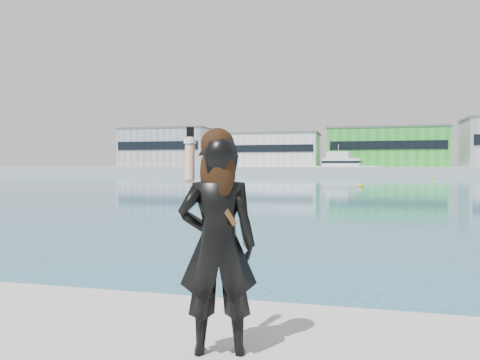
# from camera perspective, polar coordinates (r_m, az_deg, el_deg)

# --- Properties ---
(far_quay) EXTENTS (320.00, 40.00, 2.00)m
(far_quay) POSITION_cam_1_polar(r_m,az_deg,el_deg) (133.95, 13.83, 1.16)
(far_quay) COLOR #9E9E99
(far_quay) RESTS_ON ground
(warehouse_grey_left) EXTENTS (26.52, 16.36, 11.50)m
(warehouse_grey_left) POSITION_cam_1_polar(r_m,az_deg,el_deg) (143.54, -8.74, 3.92)
(warehouse_grey_left) COLOR gray
(warehouse_grey_left) RESTS_ON far_quay
(warehouse_white) EXTENTS (24.48, 15.35, 9.50)m
(warehouse_white) POSITION_cam_1_polar(r_m,az_deg,el_deg) (134.04, 4.37, 3.66)
(warehouse_white) COLOR silver
(warehouse_white) RESTS_ON far_quay
(warehouse_green) EXTENTS (30.60, 16.36, 10.50)m
(warehouse_green) POSITION_cam_1_polar(r_m,az_deg,el_deg) (132.18, 17.32, 3.83)
(warehouse_green) COLOR green
(warehouse_green) RESTS_ON far_quay
(flagpole_left) EXTENTS (1.28, 0.16, 8.00)m
(flagpole_left) POSITION_cam_1_polar(r_m,az_deg,el_deg) (131.02, -3.04, 3.61)
(flagpole_left) COLOR silver
(flagpole_left) RESTS_ON far_quay
(flagpole_right) EXTENTS (1.28, 0.16, 8.00)m
(flagpole_right) POSITION_cam_1_polar(r_m,az_deg,el_deg) (126.72, 23.87, 3.53)
(flagpole_right) COLOR silver
(flagpole_right) RESTS_ON far_quay
(motor_yacht) EXTENTS (16.93, 7.43, 7.64)m
(motor_yacht) POSITION_cam_1_polar(r_m,az_deg,el_deg) (118.01, 12.54, 1.65)
(motor_yacht) COLOR silver
(motor_yacht) RESTS_ON ground
(buoy_near) EXTENTS (0.50, 0.50, 0.50)m
(buoy_near) POSITION_cam_1_polar(r_m,az_deg,el_deg) (86.29, 22.55, 0.11)
(buoy_near) COLOR yellow
(buoy_near) RESTS_ON ground
(buoy_far) EXTENTS (0.50, 0.50, 0.50)m
(buoy_far) POSITION_cam_1_polar(r_m,az_deg,el_deg) (82.15, -3.44, 0.16)
(buoy_far) COLOR yellow
(buoy_far) RESTS_ON ground
(buoy_extra) EXTENTS (0.50, 0.50, 0.50)m
(buoy_extra) POSITION_cam_1_polar(r_m,az_deg,el_deg) (51.60, 14.52, -0.83)
(buoy_extra) COLOR yellow
(buoy_extra) RESTS_ON ground
(woman) EXTENTS (0.71, 0.57, 1.78)m
(woman) POSITION_cam_1_polar(r_m,az_deg,el_deg) (3.67, -2.76, -7.16)
(woman) COLOR black
(woman) RESTS_ON near_quay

